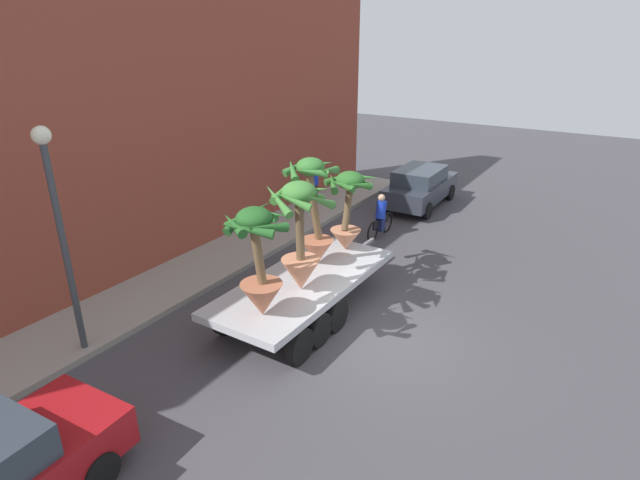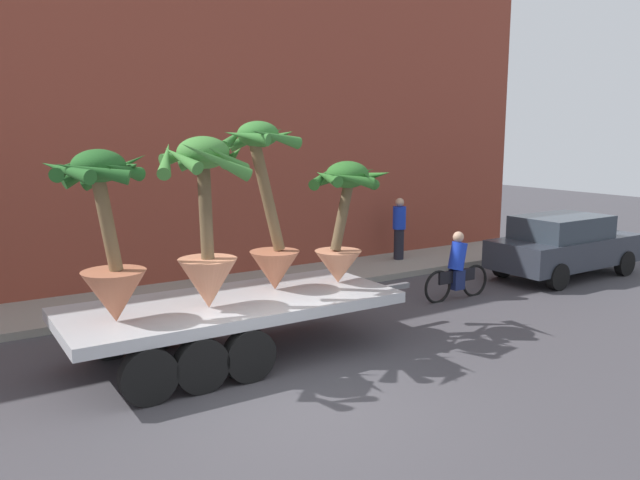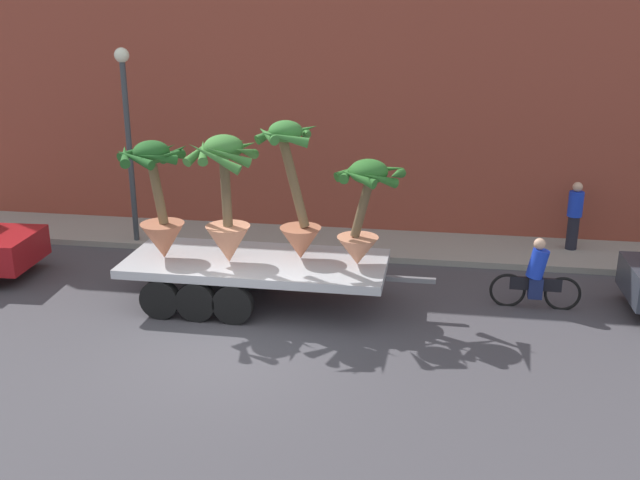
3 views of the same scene
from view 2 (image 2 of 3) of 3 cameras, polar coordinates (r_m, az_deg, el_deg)
ground_plane at (r=8.89m, az=-1.79°, el=-14.56°), size 60.00×60.00×0.00m
sidewalk at (r=14.17m, az=-14.59°, el=-5.20°), size 24.00×2.20×0.15m
building_facade at (r=15.36m, az=-17.34°, el=12.51°), size 24.00×1.20×9.01m
flatbed_trailer at (r=10.30m, az=-9.22°, el=-6.76°), size 6.38×2.30×0.98m
potted_palm_rear at (r=9.27m, az=-18.63°, el=0.07°), size 1.56×1.53×2.45m
potted_palm_middle at (r=9.66m, az=-10.28°, el=1.45°), size 1.47×1.43×2.62m
potted_palm_front at (r=10.61m, az=-4.74°, el=2.48°), size 1.39×1.34×2.85m
potted_palm_extra at (r=11.24m, az=2.13°, el=2.07°), size 1.49×1.43×2.17m
cyclist at (r=14.22m, az=12.27°, el=-2.60°), size 1.84×0.35×1.54m
parked_car at (r=17.14m, az=21.17°, el=-0.40°), size 4.25×1.88×1.58m
pedestrian_near_gate at (r=17.56m, az=7.16°, el=1.14°), size 0.36×0.36×1.71m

